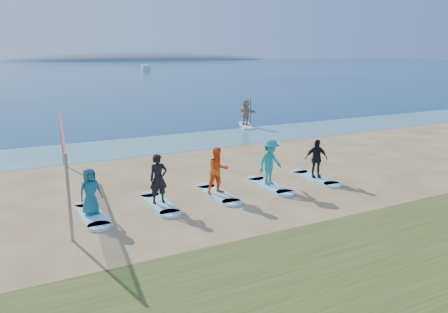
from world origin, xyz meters
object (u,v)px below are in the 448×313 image
boat_offshore_b (146,70)px  student_4 (316,158)px  student_3 (270,162)px  surfboard_1 (159,204)px  paddleboard (246,126)px  surfboard_2 (218,194)px  surfboard_3 (270,186)px  paddleboarder (246,112)px  surfboard_0 (92,215)px  volleyball_net (63,143)px  student_0 (90,191)px  student_1 (158,179)px  student_2 (218,170)px  surfboard_4 (315,178)px

boat_offshore_b → student_4: size_ratio=4.31×
boat_offshore_b → student_3: bearing=-92.4°
surfboard_1 → paddleboard: bearing=49.2°
surfboard_2 → surfboard_3: size_ratio=1.00×
paddleboarder → surfboard_0: 18.40m
volleyball_net → student_3: volleyball_net is taller
paddleboard → surfboard_0: size_ratio=1.36×
paddleboarder → student_0: bearing=126.6°
paddleboard → student_3: size_ratio=1.67×
surfboard_0 → student_1: bearing=0.0°
paddleboarder → student_2: 15.44m
paddleboard → boat_offshore_b: bearing=100.1°
surfboard_2 → paddleboard: bearing=55.5°
surfboard_2 → surfboard_0: bearing=180.0°
surfboard_0 → student_2: 4.59m
surfboard_2 → student_3: (2.25, 0.00, 0.94)m
paddleboard → student_2: bearing=-100.3°
student_0 → surfboard_1: size_ratio=0.68×
surfboard_1 → surfboard_2: size_ratio=1.00×
surfboard_3 → student_3: 0.94m
boat_offshore_b → surfboard_3: (-32.12, -114.58, 0.04)m
paddleboard → student_3: (-6.49, -12.73, 0.93)m
surfboard_2 → surfboard_4: bearing=0.0°
surfboard_1 → surfboard_2: bearing=0.0°
surfboard_1 → student_3: student_3 is taller
paddleboarder → boat_offshore_b: size_ratio=0.26×
paddleboard → paddleboarder: paddleboarder is taller
boat_offshore_b → student_3: 119.00m
student_1 → surfboard_2: size_ratio=0.77×
volleyball_net → student_0: (0.33, -2.83, -1.07)m
student_0 → student_2: (4.51, 0.00, 0.10)m
student_1 → student_4: bearing=1.2°
boat_offshore_b → student_0: (-38.88, -114.58, 0.84)m
student_0 → surfboard_3: size_ratio=0.68×
paddleboard → surfboard_1: (-10.99, -12.73, -0.01)m
boat_offshore_b → surfboard_2: boat_offshore_b is taller
volleyball_net → surfboard_4: size_ratio=4.10×
paddleboard → surfboard_4: bearing=-84.2°
student_2 → surfboard_3: 2.43m
student_0 → surfboard_2: 4.58m
paddleboard → student_4: (-4.23, -12.73, 0.82)m
surfboard_4 → student_4: size_ratio=1.39×
volleyball_net → surfboard_4: bearing=-16.9°
surfboard_1 → surfboard_3: bearing=0.0°
boat_offshore_b → surfboard_4: (-29.87, -114.58, 0.04)m
paddleboard → surfboard_4: (-4.23, -12.73, -0.01)m
student_3 → boat_offshore_b: bearing=60.5°
student_3 → surfboard_4: bearing=-13.9°
student_0 → surfboard_4: 9.05m
volleyball_net → student_3: 7.69m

